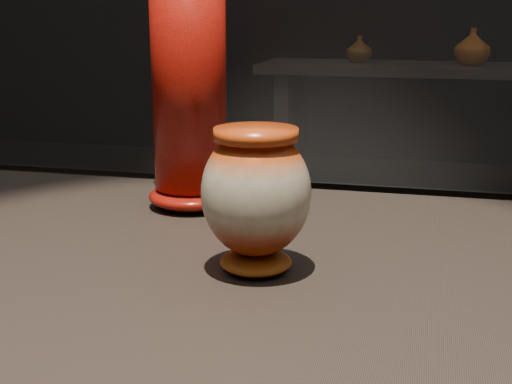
# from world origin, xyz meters

# --- Properties ---
(main_vase) EXTENTS (0.16, 0.16, 0.18)m
(main_vase) POSITION_xyz_m (-0.18, -0.02, 1.00)
(main_vase) COLOR maroon
(main_vase) RESTS_ON display_plinth
(tall_vase) EXTENTS (0.16, 0.16, 0.44)m
(tall_vase) POSITION_xyz_m (-0.35, 0.24, 1.11)
(tall_vase) COLOR red
(tall_vase) RESTS_ON display_plinth
(back_shelf) EXTENTS (2.00, 0.60, 0.90)m
(back_shelf) POSITION_xyz_m (0.06, 3.33, 0.64)
(back_shelf) COLOR black
(back_shelf) RESTS_ON ground
(back_vase_left) EXTENTS (0.19, 0.19, 0.15)m
(back_vase_left) POSITION_xyz_m (-0.39, 3.34, 0.98)
(back_vase_left) COLOR brown
(back_vase_left) RESTS_ON back_shelf
(back_vase_mid) EXTENTS (0.24, 0.24, 0.20)m
(back_vase_mid) POSITION_xyz_m (0.23, 3.30, 1.00)
(back_vase_mid) COLOR maroon
(back_vase_mid) RESTS_ON back_shelf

